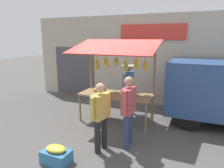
% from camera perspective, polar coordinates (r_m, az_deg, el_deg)
% --- Properties ---
extents(ground_plane, '(40.00, 40.00, 0.00)m').
position_cam_1_polar(ground_plane, '(6.54, 1.03, -10.20)').
color(ground_plane, '#514F4C').
extents(street_backdrop, '(9.00, 0.30, 3.40)m').
position_cam_1_polar(street_backdrop, '(8.17, 6.51, 6.65)').
color(street_backdrop, '#B2A893').
rests_on(street_backdrop, ground).
extents(market_stall, '(2.50, 1.46, 2.50)m').
position_cam_1_polar(market_stall, '(6.16, 1.22, 3.38)').
color(market_stall, olive).
rests_on(market_stall, ground).
extents(vendor_with_sunhat, '(0.44, 0.72, 1.71)m').
position_cam_1_polar(vendor_with_sunhat, '(6.86, 4.53, -0.24)').
color(vendor_with_sunhat, '#4C4C51').
rests_on(vendor_with_sunhat, ground).
extents(shopper_with_ponytail, '(0.30, 0.68, 1.59)m').
position_cam_1_polar(shopper_with_ponytail, '(4.63, -3.17, -7.97)').
color(shopper_with_ponytail, '#232328').
rests_on(shopper_with_ponytail, ground).
extents(shopper_in_grey_tee, '(0.23, 0.72, 1.70)m').
position_cam_1_polar(shopper_in_grey_tee, '(4.78, 4.62, -6.30)').
color(shopper_in_grey_tee, navy).
rests_on(shopper_in_grey_tee, ground).
extents(produce_crate_side, '(0.60, 0.40, 0.38)m').
position_cam_1_polar(produce_crate_side, '(4.64, -15.18, -18.51)').
color(produce_crate_side, teal).
rests_on(produce_crate_side, ground).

